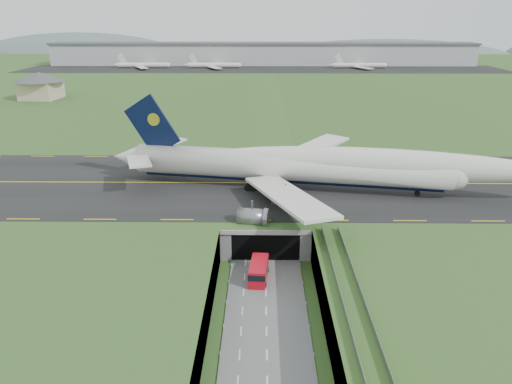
{
  "coord_description": "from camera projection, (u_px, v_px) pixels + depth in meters",
  "views": [
    {
      "loc": [
        -0.79,
        -70.9,
        41.36
      ],
      "look_at": [
        -1.82,
        20.0,
        8.68
      ],
      "focal_mm": 35.0,
      "sensor_mm": 36.0,
      "label": 1
    }
  ],
  "objects": [
    {
      "name": "ground",
      "position": [
        266.0,
        284.0,
        80.7
      ],
      "size": [
        900.0,
        900.0,
        0.0
      ],
      "primitive_type": "plane",
      "color": "#334E1F",
      "rests_on": "ground"
    },
    {
      "name": "distant_hills",
      "position": [
        329.0,
        62.0,
        485.98
      ],
      "size": [
        700.0,
        91.0,
        60.0
      ],
      "color": "slate",
      "rests_on": "ground"
    },
    {
      "name": "cargo_terminal",
      "position": [
        263.0,
        54.0,
        357.72
      ],
      "size": [
        320.0,
        67.0,
        15.6
      ],
      "color": "#B2B2B2",
      "rests_on": "ground"
    },
    {
      "name": "airfield_deck",
      "position": [
        266.0,
        268.0,
        79.68
      ],
      "size": [
        800.0,
        800.0,
        6.0
      ],
      "primitive_type": "cube",
      "color": "gray",
      "rests_on": "ground"
    },
    {
      "name": "shuttle_tram",
      "position": [
        259.0,
        271.0,
        81.51
      ],
      "size": [
        3.44,
        7.61,
        3.02
      ],
      "rotation": [
        0.0,
        0.0,
        -0.09
      ],
      "color": "red",
      "rests_on": "ground"
    },
    {
      "name": "taxiway",
      "position": [
        265.0,
        183.0,
        109.69
      ],
      "size": [
        800.0,
        44.0,
        0.18
      ],
      "primitive_type": "cube",
      "color": "black",
      "rests_on": "airfield_deck"
    },
    {
      "name": "trench_road",
      "position": [
        266.0,
        310.0,
        73.61
      ],
      "size": [
        12.0,
        75.0,
        0.2
      ],
      "primitive_type": "cube",
      "color": "slate",
      "rests_on": "ground"
    },
    {
      "name": "tunnel_portal",
      "position": [
        265.0,
        224.0,
        95.3
      ],
      "size": [
        17.0,
        22.3,
        6.0
      ],
      "color": "gray",
      "rests_on": "ground"
    },
    {
      "name": "service_building",
      "position": [
        40.0,
        83.0,
        215.1
      ],
      "size": [
        23.18,
        23.18,
        11.54
      ],
      "rotation": [
        0.0,
        0.0,
        -0.1
      ],
      "color": "#C8B490",
      "rests_on": "ground"
    },
    {
      "name": "jumbo_jet",
      "position": [
        320.0,
        166.0,
        103.65
      ],
      "size": [
        92.09,
        59.04,
        19.84
      ],
      "rotation": [
        0.0,
        0.0,
        -0.18
      ],
      "color": "silver",
      "rests_on": "ground"
    },
    {
      "name": "guideway",
      "position": [
        357.0,
        327.0,
        60.8
      ],
      "size": [
        3.0,
        53.0,
        7.05
      ],
      "color": "#A8A8A3",
      "rests_on": "ground"
    }
  ]
}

